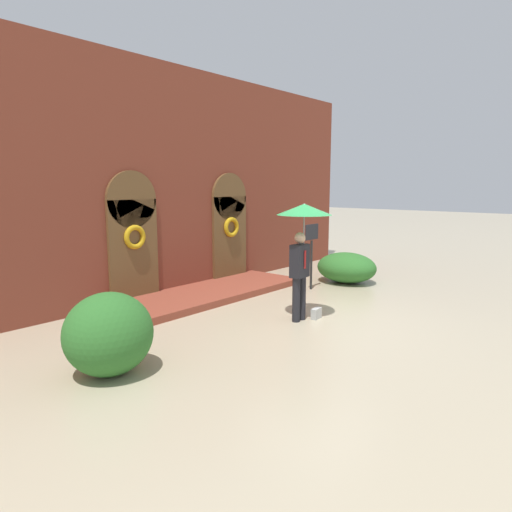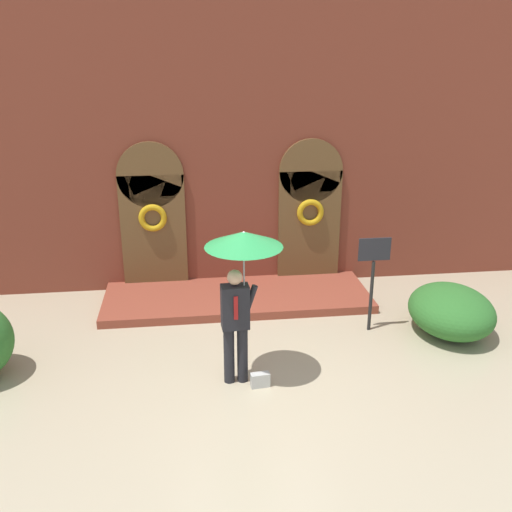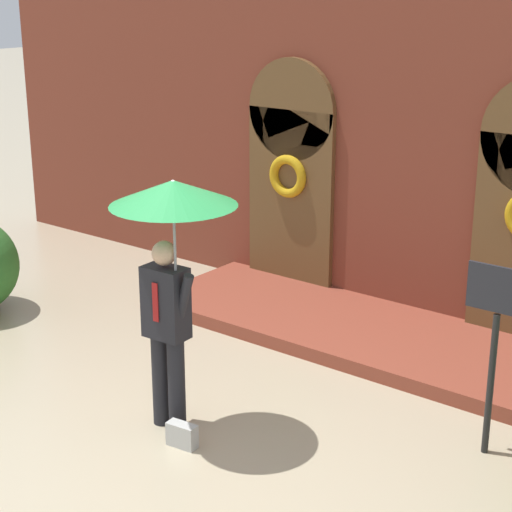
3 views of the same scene
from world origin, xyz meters
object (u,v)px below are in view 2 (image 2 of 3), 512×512
(person_with_umbrella, at_px, (242,262))
(handbag, at_px, (260,380))
(sign_post, at_px, (373,269))
(shrub_right, at_px, (451,311))

(person_with_umbrella, relative_size, handbag, 8.44)
(sign_post, bearing_deg, person_with_umbrella, -150.37)
(person_with_umbrella, distance_m, handbag, 1.83)
(person_with_umbrella, xyz_separation_m, sign_post, (2.41, 1.37, -0.75))
(person_with_umbrella, distance_m, shrub_right, 4.20)
(handbag, xyz_separation_m, sign_post, (2.16, 1.57, 1.05))
(person_with_umbrella, height_order, shrub_right, person_with_umbrella)
(handbag, bearing_deg, sign_post, 29.32)
(handbag, xyz_separation_m, shrub_right, (3.53, 1.28, 0.31))
(person_with_umbrella, xyz_separation_m, handbag, (0.24, -0.20, -1.80))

